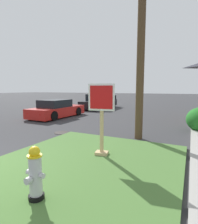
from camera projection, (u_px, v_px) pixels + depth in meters
The scene contains 7 objects.
grass_corner_patch at pixel (86, 162), 4.90m from camera, with size 4.76×5.22×0.08m, color #477033.
fire_hydrant at pixel (35, 174), 3.16m from camera, with size 0.38×0.34×0.96m.
stop_sign at pixel (102, 120), 5.26m from camera, with size 0.76×0.34×2.07m.
manhole_cover at pixel (62, 133), 8.37m from camera, with size 0.70×0.70×0.02m, color black.
parked_sedan_red at pixel (57, 110), 13.01m from camera, with size 1.93×4.47×1.25m.
pickup_truck_black at pixel (99, 102), 18.79m from camera, with size 2.20×5.63×1.48m.
utility_pole at pixel (142, 12), 6.81m from camera, with size 1.70×0.30×9.32m.
Camera 1 is at (4.92, -2.29, 2.00)m, focal length 29.32 mm.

